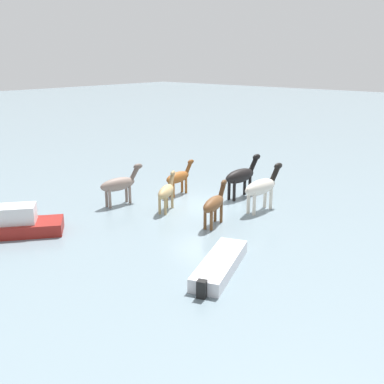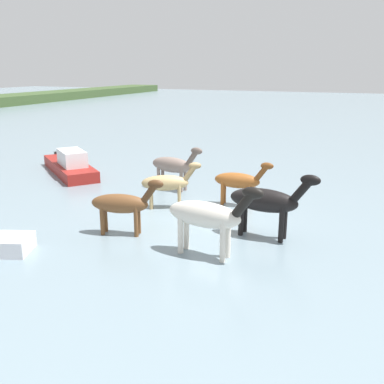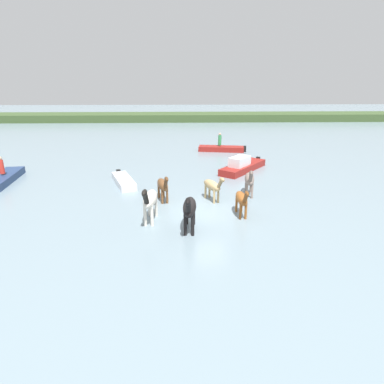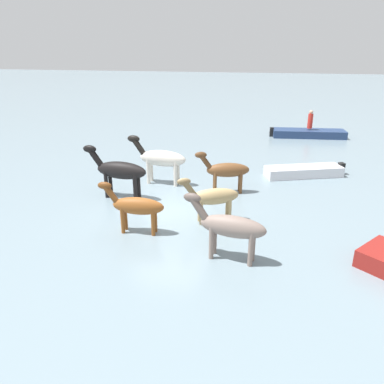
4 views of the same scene
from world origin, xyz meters
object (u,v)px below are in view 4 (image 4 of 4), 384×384
horse_rear_stallion (226,170)px  boat_skiff_near (304,173)px  horse_dark_mare (213,197)px  horse_mid_herd (136,206)px  boat_dinghy_port (308,135)px  horse_lead (119,170)px  horse_pinto_flank (230,226)px  horse_dun_straggler (161,158)px  person_helmsman_aft (310,120)px

horse_rear_stallion → boat_skiff_near: (-2.83, 3.32, -0.80)m
horse_dark_mare → horse_rear_stallion: (-2.86, 0.09, 0.04)m
horse_mid_herd → boat_skiff_near: (-6.98, 5.67, -0.77)m
horse_dark_mare → boat_skiff_near: (-5.69, 3.41, -0.76)m
boat_dinghy_port → boat_skiff_near: boat_dinghy_port is taller
horse_dark_mare → horse_lead: size_ratio=0.78×
horse_mid_herd → horse_pinto_flank: horse_pinto_flank is taller
horse_pinto_flank → horse_dun_straggler: size_ratio=0.90×
horse_pinto_flank → horse_dun_straggler: bearing=-48.8°
horse_mid_herd → horse_lead: bearing=-60.7°
horse_dark_mare → horse_mid_herd: horse_mid_herd is taller
boat_dinghy_port → person_helmsman_aft: person_helmsman_aft is taller
boat_dinghy_port → horse_dun_straggler: bearing=-129.2°
horse_dark_mare → horse_dun_straggler: (-3.34, -2.82, 0.22)m
boat_dinghy_port → person_helmsman_aft: size_ratio=4.16×
boat_dinghy_port → horse_dark_mare: bearing=-112.6°
horse_pinto_flank → horse_lead: bearing=-29.8°
horse_dun_straggler → horse_lead: bearing=64.5°
horse_mid_herd → horse_pinto_flank: size_ratio=0.89×
horse_pinto_flank → boat_skiff_near: (-7.99, 2.56, -0.87)m
horse_rear_stallion → horse_dun_straggler: bearing=-23.8°
horse_lead → person_helmsman_aft: horse_lead is taller
horse_lead → horse_pinto_flank: size_ratio=1.10×
horse_lead → boat_dinghy_port: size_ratio=0.54×
boat_skiff_near → person_helmsman_aft: 8.45m
horse_pinto_flank → horse_dun_straggler: 6.72m
person_helmsman_aft → horse_mid_herd: bearing=-22.9°
horse_mid_herd → boat_dinghy_port: bearing=-115.1°
horse_lead → boat_skiff_near: bearing=-145.5°
horse_dark_mare → boat_dinghy_port: size_ratio=0.42×
horse_dun_straggler → boat_skiff_near: horse_dun_straggler is taller
horse_rear_stallion → boat_dinghy_port: horse_rear_stallion is taller
boat_dinghy_port → person_helmsman_aft: bearing=7.7°
horse_mid_herd → horse_dark_mare: bearing=-152.6°
horse_mid_herd → boat_skiff_near: bearing=-131.3°
horse_rear_stallion → horse_mid_herd: bearing=46.0°
horse_mid_herd → horse_rear_stallion: bearing=-121.8°
horse_rear_stallion → horse_pinto_flank: (5.16, 0.76, 0.07)m
boat_dinghy_port → boat_skiff_near: bearing=-101.3°
person_helmsman_aft → boat_dinghy_port: bearing=-76.3°
horse_dun_straggler → boat_skiff_near: size_ratio=0.71×
horse_lead → boat_dinghy_port: horse_lead is taller
horse_rear_stallion → horse_dun_straggler: size_ratio=0.84×
horse_lead → person_helmsman_aft: bearing=-118.5°
boat_dinghy_port → horse_lead: bearing=-128.8°
horse_rear_stallion → horse_dun_straggler: 2.95m
horse_pinto_flank → horse_dun_straggler: (-5.64, -3.66, 0.12)m
horse_pinto_flank → boat_skiff_near: bearing=-99.6°
horse_lead → horse_mid_herd: 3.20m
horse_lead → horse_pinto_flank: bearing=146.4°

